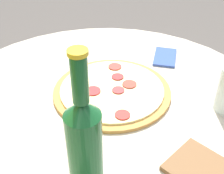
% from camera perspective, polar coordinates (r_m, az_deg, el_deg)
% --- Properties ---
extents(table, '(0.97, 0.97, 0.73)m').
position_cam_1_polar(table, '(0.93, -1.29, -11.89)').
color(table, '#B2A893').
rests_on(table, ground_plane).
extents(pizza, '(0.33, 0.33, 0.02)m').
position_cam_1_polar(pizza, '(0.87, 0.00, -0.66)').
color(pizza, '#B77F3D').
rests_on(pizza, table).
extents(beer_bottle, '(0.07, 0.07, 0.29)m').
position_cam_1_polar(beer_bottle, '(0.59, -5.17, -9.07)').
color(beer_bottle, '#144C23').
rests_on(beer_bottle, table).
extents(napkin, '(0.13, 0.12, 0.01)m').
position_cam_1_polar(napkin, '(1.04, 9.66, 5.41)').
color(napkin, '#334C99').
rests_on(napkin, table).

